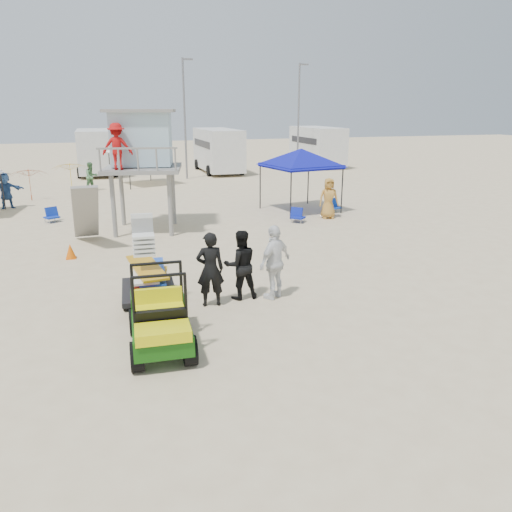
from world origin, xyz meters
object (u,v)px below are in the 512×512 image
object	(u,v)px
man_left	(210,269)
lifeguard_tower	(139,143)
surf_trailer	(147,275)
canopy_blue	(301,152)
utility_cart	(159,313)

from	to	relation	value
man_left	lifeguard_tower	world-z (taller)	lifeguard_tower
man_left	lifeguard_tower	xyz separation A→B (m)	(-0.81, 8.83, 2.51)
surf_trailer	man_left	xyz separation A→B (m)	(1.52, -0.30, 0.10)
man_left	canopy_blue	xyz separation A→B (m)	(6.76, 10.54, 1.87)
utility_cart	lifeguard_tower	bearing A→B (deg)	86.27
utility_cart	surf_trailer	xyz separation A→B (m)	(0.00, 2.33, 0.05)
surf_trailer	man_left	world-z (taller)	surf_trailer
lifeguard_tower	canopy_blue	xyz separation A→B (m)	(7.57, 1.71, -0.64)
utility_cart	canopy_blue	size ratio (longest dim) A/B	0.67
utility_cart	man_left	xyz separation A→B (m)	(1.52, 2.03, 0.15)
utility_cart	man_left	bearing A→B (deg)	53.21
lifeguard_tower	canopy_blue	distance (m)	7.79
utility_cart	man_left	world-z (taller)	man_left
man_left	canopy_blue	distance (m)	12.66
canopy_blue	man_left	bearing A→B (deg)	-122.68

